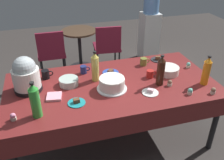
# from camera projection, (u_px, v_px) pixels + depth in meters

# --- Properties ---
(ground) EXTENTS (9.00, 9.00, 0.00)m
(ground) POSITION_uv_depth(u_px,v_px,m) (112.00, 137.00, 2.96)
(ground) COLOR #383330
(potluck_table) EXTENTS (2.20, 1.10, 0.75)m
(potluck_table) POSITION_uv_depth(u_px,v_px,m) (112.00, 89.00, 2.61)
(potluck_table) COLOR maroon
(potluck_table) RESTS_ON ground
(frosted_layer_cake) EXTENTS (0.31, 0.31, 0.13)m
(frosted_layer_cake) POSITION_uv_depth(u_px,v_px,m) (112.00, 84.00, 2.46)
(frosted_layer_cake) COLOR silver
(frosted_layer_cake) RESTS_ON potluck_table
(slow_cooker) EXTENTS (0.28, 0.28, 0.37)m
(slow_cooker) POSITION_uv_depth(u_px,v_px,m) (26.00, 75.00, 2.39)
(slow_cooker) COLOR black
(slow_cooker) RESTS_ON potluck_table
(glass_salad_bowl) EXTENTS (0.20, 0.20, 0.07)m
(glass_salad_bowl) POSITION_uv_depth(u_px,v_px,m) (69.00, 82.00, 2.55)
(glass_salad_bowl) COLOR #B2C6BC
(glass_salad_bowl) RESTS_ON potluck_table
(ceramic_snack_bowl) EXTENTS (0.25, 0.25, 0.08)m
(ceramic_snack_bowl) POSITION_uv_depth(u_px,v_px,m) (168.00, 70.00, 2.76)
(ceramic_snack_bowl) COLOR silver
(ceramic_snack_bowl) RESTS_ON potluck_table
(dessert_plate_charcoal) EXTENTS (0.17, 0.17, 0.05)m
(dessert_plate_charcoal) POSITION_uv_depth(u_px,v_px,m) (158.00, 59.00, 3.08)
(dessert_plate_charcoal) COLOR #2D2D33
(dessert_plate_charcoal) RESTS_ON potluck_table
(dessert_plate_teal) EXTENTS (0.17, 0.17, 0.05)m
(dessert_plate_teal) POSITION_uv_depth(u_px,v_px,m) (77.00, 102.00, 2.28)
(dessert_plate_teal) COLOR teal
(dessert_plate_teal) RESTS_ON potluck_table
(dessert_plate_white) EXTENTS (0.17, 0.17, 0.04)m
(dessert_plate_white) POSITION_uv_depth(u_px,v_px,m) (150.00, 92.00, 2.43)
(dessert_plate_white) COLOR white
(dessert_plate_white) RESTS_ON potluck_table
(dessert_plate_cobalt) EXTENTS (0.19, 0.19, 0.04)m
(dessert_plate_cobalt) POSITION_uv_depth(u_px,v_px,m) (111.00, 72.00, 2.78)
(dessert_plate_cobalt) COLOR #2D4CB2
(dessert_plate_cobalt) RESTS_ON potluck_table
(cupcake_vanilla) EXTENTS (0.05, 0.05, 0.07)m
(cupcake_vanilla) POSITION_uv_depth(u_px,v_px,m) (170.00, 83.00, 2.53)
(cupcake_vanilla) COLOR beige
(cupcake_vanilla) RESTS_ON potluck_table
(cupcake_rose) EXTENTS (0.05, 0.05, 0.07)m
(cupcake_rose) POSITION_uv_depth(u_px,v_px,m) (188.00, 65.00, 2.89)
(cupcake_rose) COLOR beige
(cupcake_rose) RESTS_ON potluck_table
(cupcake_berry) EXTENTS (0.05, 0.05, 0.07)m
(cupcake_berry) POSITION_uv_depth(u_px,v_px,m) (213.00, 91.00, 2.41)
(cupcake_berry) COLOR beige
(cupcake_berry) RESTS_ON potluck_table
(cupcake_lemon) EXTENTS (0.05, 0.05, 0.07)m
(cupcake_lemon) POSITION_uv_depth(u_px,v_px,m) (190.00, 91.00, 2.40)
(cupcake_lemon) COLOR beige
(cupcake_lemon) RESTS_ON potluck_table
(cupcake_mint) EXTENTS (0.05, 0.05, 0.07)m
(cupcake_mint) POSITION_uv_depth(u_px,v_px,m) (20.00, 74.00, 2.71)
(cupcake_mint) COLOR beige
(cupcake_mint) RESTS_ON potluck_table
(cupcake_cocoa) EXTENTS (0.05, 0.05, 0.07)m
(cupcake_cocoa) POSITION_uv_depth(u_px,v_px,m) (13.00, 117.00, 2.06)
(cupcake_cocoa) COLOR beige
(cupcake_cocoa) RESTS_ON potluck_table
(soda_bottle_cola) EXTENTS (0.08, 0.08, 0.33)m
(soda_bottle_cola) POSITION_uv_depth(u_px,v_px,m) (161.00, 71.00, 2.50)
(soda_bottle_cola) COLOR #33190F
(soda_bottle_cola) RESTS_ON potluck_table
(soda_bottle_ginger_ale) EXTENTS (0.08, 0.08, 0.34)m
(soda_bottle_ginger_ale) POSITION_uv_depth(u_px,v_px,m) (95.00, 67.00, 2.57)
(soda_bottle_ginger_ale) COLOR gold
(soda_bottle_ginger_ale) RESTS_ON potluck_table
(soda_bottle_lime_soda) EXTENTS (0.09, 0.09, 0.34)m
(soda_bottle_lime_soda) POSITION_uv_depth(u_px,v_px,m) (35.00, 101.00, 2.04)
(soda_bottle_lime_soda) COLOR green
(soda_bottle_lime_soda) RESTS_ON potluck_table
(soda_bottle_orange_juice) EXTENTS (0.08, 0.08, 0.32)m
(soda_bottle_orange_juice) POSITION_uv_depth(u_px,v_px,m) (206.00, 71.00, 2.51)
(soda_bottle_orange_juice) COLOR orange
(soda_bottle_orange_juice) RESTS_ON potluck_table
(coffee_mug_olive) EXTENTS (0.12, 0.08, 0.09)m
(coffee_mug_olive) POSITION_uv_depth(u_px,v_px,m) (144.00, 62.00, 2.94)
(coffee_mug_olive) COLOR olive
(coffee_mug_olive) RESTS_ON potluck_table
(coffee_mug_navy) EXTENTS (0.11, 0.07, 0.09)m
(coffee_mug_navy) POSITION_uv_depth(u_px,v_px,m) (84.00, 70.00, 2.76)
(coffee_mug_navy) COLOR navy
(coffee_mug_navy) RESTS_ON potluck_table
(coffee_mug_black) EXTENTS (0.13, 0.08, 0.10)m
(coffee_mug_black) POSITION_uv_depth(u_px,v_px,m) (46.00, 74.00, 2.66)
(coffee_mug_black) COLOR black
(coffee_mug_black) RESTS_ON potluck_table
(coffee_mug_red) EXTENTS (0.12, 0.08, 0.08)m
(coffee_mug_red) POSITION_uv_depth(u_px,v_px,m) (150.00, 74.00, 2.68)
(coffee_mug_red) COLOR #B2231E
(coffee_mug_red) RESTS_ON potluck_table
(paper_napkin_stack) EXTENTS (0.16, 0.16, 0.02)m
(paper_napkin_stack) POSITION_uv_depth(u_px,v_px,m) (54.00, 97.00, 2.36)
(paper_napkin_stack) COLOR pink
(paper_napkin_stack) RESTS_ON potluck_table
(maroon_chair_left) EXTENTS (0.44, 0.44, 0.85)m
(maroon_chair_left) POSITION_uv_depth(u_px,v_px,m) (51.00, 51.00, 3.96)
(maroon_chair_left) COLOR maroon
(maroon_chair_left) RESTS_ON ground
(maroon_chair_right) EXTENTS (0.48, 0.48, 0.85)m
(maroon_chair_right) POSITION_uv_depth(u_px,v_px,m) (107.00, 45.00, 4.18)
(maroon_chair_right) COLOR maroon
(maroon_chair_right) RESTS_ON ground
(round_cafe_table) EXTENTS (0.60, 0.60, 0.72)m
(round_cafe_table) POSITION_uv_depth(u_px,v_px,m) (80.00, 43.00, 4.26)
(round_cafe_table) COLOR #473323
(round_cafe_table) RESTS_ON ground
(water_cooler) EXTENTS (0.32, 0.32, 1.24)m
(water_cooler) POSITION_uv_depth(u_px,v_px,m) (149.00, 29.00, 4.58)
(water_cooler) COLOR silver
(water_cooler) RESTS_ON ground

